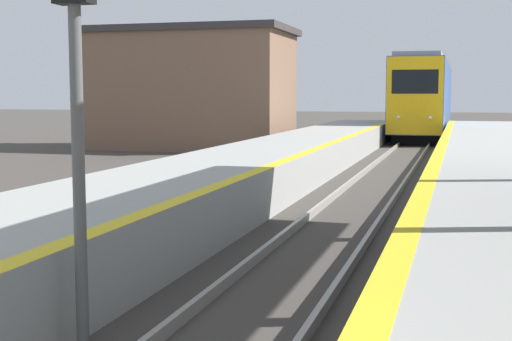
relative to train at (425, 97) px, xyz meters
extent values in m
cube|color=black|center=(0.00, 0.07, -2.05)|extent=(2.30, 18.81, 0.55)
cube|color=#33518C|center=(0.00, 0.07, 0.12)|extent=(2.71, 20.90, 3.79)
cube|color=gold|center=(0.00, -10.30, 0.12)|extent=(2.66, 0.16, 3.71)
cube|color=black|center=(0.00, -10.36, 0.78)|extent=(2.17, 0.06, 1.14)
cube|color=gray|center=(0.00, 0.07, 2.13)|extent=(2.30, 19.86, 0.24)
sphere|color=white|center=(-0.75, -10.36, -0.92)|extent=(0.18, 0.18, 0.18)
sphere|color=white|center=(0.75, -10.36, -0.92)|extent=(0.18, 0.18, 0.18)
cylinder|color=#595959|center=(-1.28, -39.15, -0.65)|extent=(0.12, 0.12, 3.36)
cube|color=brown|center=(-9.89, -13.95, 0.30)|extent=(8.80, 5.02, 5.25)
cube|color=#383333|center=(-9.89, -13.95, 3.08)|extent=(9.24, 5.27, 0.30)
camera|label=1|loc=(2.19, -45.11, 0.21)|focal=50.00mm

